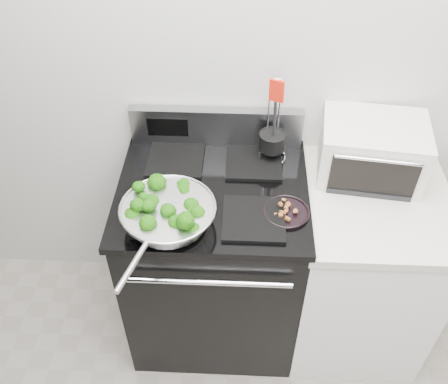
# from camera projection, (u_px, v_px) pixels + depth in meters

# --- Properties ---
(back_wall) EXTENTS (4.00, 0.02, 2.70)m
(back_wall) POSITION_uv_depth(u_px,v_px,m) (290.00, 61.00, 2.01)
(back_wall) COLOR #B5B2AC
(back_wall) RESTS_ON ground
(gas_range) EXTENTS (0.79, 0.69, 1.13)m
(gas_range) POSITION_uv_depth(u_px,v_px,m) (214.00, 259.00, 2.37)
(gas_range) COLOR black
(gas_range) RESTS_ON floor
(counter) EXTENTS (0.62, 0.68, 0.92)m
(counter) POSITION_uv_depth(u_px,v_px,m) (358.00, 268.00, 2.36)
(counter) COLOR white
(counter) RESTS_ON floor
(skillet) EXTENTS (0.37, 0.57, 0.08)m
(skillet) POSITION_uv_depth(u_px,v_px,m) (168.00, 214.00, 1.87)
(skillet) COLOR silver
(skillet) RESTS_ON gas_range
(broccoli_pile) EXTENTS (0.29, 0.29, 0.10)m
(broccoli_pile) POSITION_uv_depth(u_px,v_px,m) (168.00, 209.00, 1.86)
(broccoli_pile) COLOR #0B3104
(broccoli_pile) RESTS_ON skillet
(bacon_plate) EXTENTS (0.18, 0.18, 0.04)m
(bacon_plate) POSITION_uv_depth(u_px,v_px,m) (286.00, 210.00, 1.93)
(bacon_plate) COLOR black
(bacon_plate) RESTS_ON gas_range
(utensil_holder) EXTENTS (0.13, 0.13, 0.40)m
(utensil_holder) POSITION_uv_depth(u_px,v_px,m) (272.00, 146.00, 2.14)
(utensil_holder) COLOR silver
(utensil_holder) RESTS_ON gas_range
(toaster_oven) EXTENTS (0.46, 0.37, 0.24)m
(toaster_oven) POSITION_uv_depth(u_px,v_px,m) (372.00, 150.00, 2.09)
(toaster_oven) COLOR silver
(toaster_oven) RESTS_ON counter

